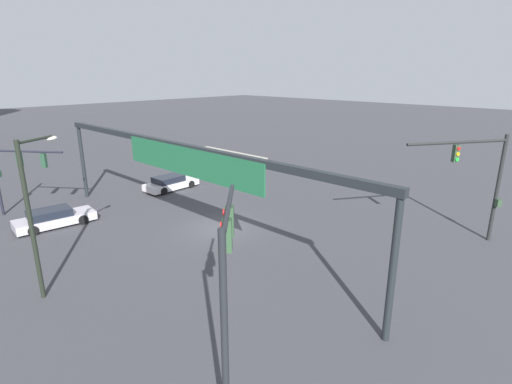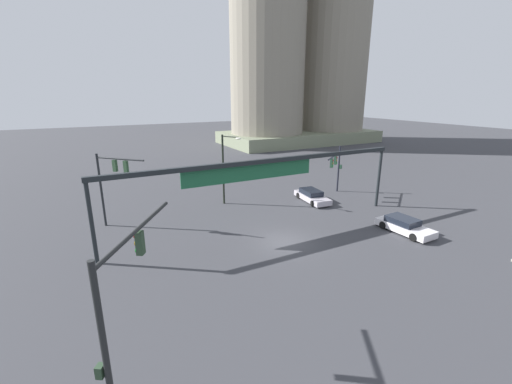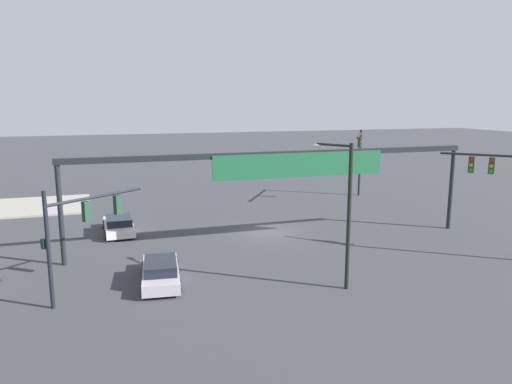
% 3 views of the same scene
% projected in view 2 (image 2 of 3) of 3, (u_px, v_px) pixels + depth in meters
% --- Properties ---
extents(ground_plane, '(220.36, 220.36, 0.00)m').
position_uv_depth(ground_plane, '(283.00, 241.00, 25.91)').
color(ground_plane, '#393A3E').
extents(traffic_signal_near_corner, '(3.31, 3.39, 6.32)m').
position_uv_depth(traffic_signal_near_corner, '(111.00, 177.00, 27.45)').
color(traffic_signal_near_corner, black).
rests_on(traffic_signal_near_corner, ground).
extents(traffic_signal_opposite_side, '(4.56, 3.26, 5.31)m').
position_uv_depth(traffic_signal_opposite_side, '(336.00, 164.00, 36.90)').
color(traffic_signal_opposite_side, black).
rests_on(traffic_signal_opposite_side, ground).
extents(traffic_signal_cross_street, '(3.84, 5.44, 6.41)m').
position_uv_depth(traffic_signal_cross_street, '(121.00, 296.00, 11.51)').
color(traffic_signal_cross_street, black).
rests_on(traffic_signal_cross_street, ground).
extents(streetlamp_curved_arm, '(1.33, 2.11, 7.15)m').
position_uv_depth(streetlamp_curved_arm, '(225.00, 164.00, 33.55)').
color(streetlamp_curved_arm, black).
rests_on(streetlamp_curved_arm, ground).
extents(overhead_sign_gantry, '(26.36, 0.43, 6.01)m').
position_uv_depth(overhead_sign_gantry, '(262.00, 169.00, 26.79)').
color(overhead_sign_gantry, black).
rests_on(overhead_sign_gantry, ground).
extents(sedan_car_approaching, '(2.28, 5.00, 1.21)m').
position_uv_depth(sedan_car_approaching, '(312.00, 196.00, 35.47)').
color(sedan_car_approaching, '#B3ACB7').
rests_on(sedan_car_approaching, ground).
extents(sedan_car_waiting_far, '(2.12, 4.73, 1.21)m').
position_uv_depth(sedan_car_waiting_far, '(404.00, 226.00, 27.51)').
color(sedan_car_waiting_far, silver).
rests_on(sedan_car_waiting_far, ground).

